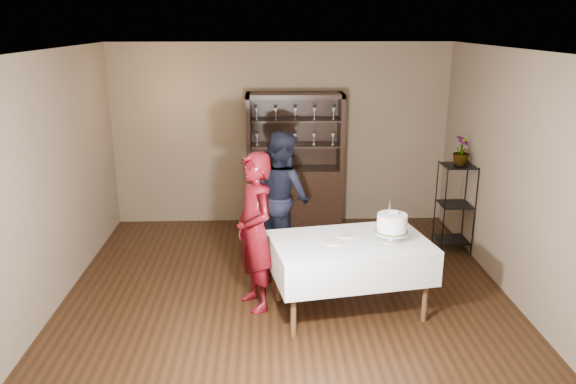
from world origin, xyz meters
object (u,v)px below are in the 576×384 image
plant_etagere (455,204)px  cake (392,225)px  cake_table (350,258)px  man (282,197)px  china_hutch (295,183)px  woman (255,232)px  potted_plant (461,151)px

plant_etagere → cake: (-1.22, -1.65, 0.34)m
cake_table → man: 1.56m
china_hutch → woman: bearing=-102.2°
cake → woman: bearing=172.4°
china_hutch → man: 1.30m
potted_plant → china_hutch: bearing=153.6°
plant_etagere → cake: 2.08m
china_hutch → woman: china_hutch is taller
cake_table → woman: size_ratio=1.02×
woman → potted_plant: (2.65, 1.47, 0.52)m
man → potted_plant: 2.40m
man → cake_table: bearing=170.6°
woman → cake: bearing=58.3°
cake_table → man: bearing=115.7°
potted_plant → woman: bearing=-150.9°
potted_plant → cake: bearing=-126.9°
potted_plant → cake_table: bearing=-135.7°
woman → potted_plant: bearing=95.0°
woman → cake: 1.42m
china_hutch → potted_plant: 2.45m
man → plant_etagere: bearing=-119.7°
potted_plant → plant_etagere: bearing=-159.0°
plant_etagere → potted_plant: bearing=21.0°
china_hutch → plant_etagere: size_ratio=1.67×
cake_table → potted_plant: bearing=44.3°
cake → cake_table: bearing=174.1°
cake_table → man: man is taller
cake_table → woman: 1.03m
cake → potted_plant: (1.24, 1.66, 0.39)m
china_hutch → woman: 2.58m
china_hutch → cake: 2.85m
cake → china_hutch: bearing=107.6°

